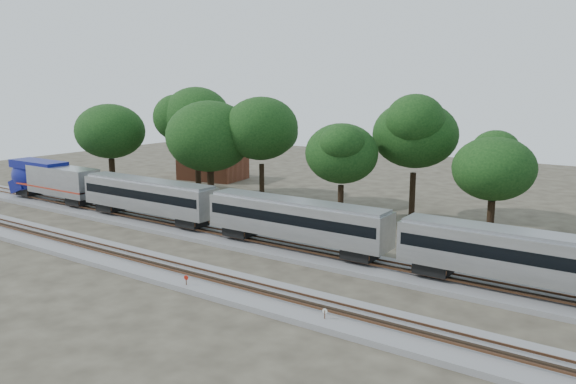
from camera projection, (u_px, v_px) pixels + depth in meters
The scene contains 15 objects.
ground at pixel (231, 267), 46.07m from camera, with size 160.00×160.00×0.00m, color #383328.
track_far at pixel (274, 247), 50.89m from camera, with size 160.00×5.00×0.73m.
track_near at pixel (197, 278), 42.80m from camera, with size 160.00×5.00×0.73m.
train at pixel (526, 255), 38.39m from camera, with size 128.43×3.13×4.61m.
switch_stand_red at pixel (186, 281), 40.67m from camera, with size 0.36×0.10×1.13m.
switch_stand_white at pixel (325, 314), 34.79m from camera, with size 0.34×0.09×1.07m.
switch_lever at pixel (271, 311), 36.61m from camera, with size 0.50×0.30×0.30m, color #512D19.
brick_building at pixel (213, 164), 88.41m from camera, with size 10.49×8.09×4.62m.
tree_0 at pixel (110, 131), 77.60m from camera, with size 8.49×8.49×11.97m.
tree_1 at pixel (196, 118), 74.85m from camera, with size 10.46×10.46×14.74m.
tree_2 at pixel (210, 136), 68.80m from camera, with size 8.61×8.61×12.14m.
tree_3 at pixel (261, 129), 68.18m from camera, with size 9.60×9.60×13.54m.
tree_4 at pixel (341, 154), 59.87m from camera, with size 7.59×7.59×10.70m.
tree_5 at pixel (415, 135), 61.94m from camera, with size 9.43×9.43×13.30m.
tree_6 at pixel (494, 169), 53.32m from camera, with size 6.97×6.97×9.83m.
Camera 1 is at (28.89, -33.63, 14.71)m, focal length 35.00 mm.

